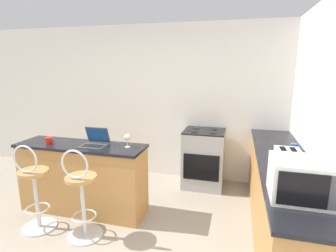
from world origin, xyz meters
The scene contains 13 objects.
wall_back centered at (0.00, 2.30, 1.30)m, with size 12.00×0.06×2.60m.
breakfast_bar centered at (-0.48, 0.80, 0.47)m, with size 1.70×0.50×0.93m.
counter_right centered at (1.98, 0.88, 0.47)m, with size 0.58×2.80×0.93m.
bar_stool_near centered at (-0.79, 0.29, 0.51)m, with size 0.40×0.40×1.07m.
bar_stool_far centered at (-0.16, 0.29, 0.51)m, with size 0.40×0.40×1.07m.
laptop centered at (-0.27, 0.82, 0.99)m, with size 0.32×0.28×0.22m.
microwave centered at (1.95, -0.02, 1.08)m, with size 0.46×0.38×0.31m.
toaster centered at (1.96, 0.64, 1.02)m, with size 0.25×0.28×0.18m.
stove_range centered at (0.97, 1.97, 0.46)m, with size 0.64×0.56×0.94m.
mug_red centered at (-0.88, 0.73, 0.97)m, with size 0.10×0.08×0.09m.
mug_white centered at (1.93, 0.95, 0.97)m, with size 0.09×0.07×0.09m.
wine_glass_short centered at (0.16, 0.85, 1.05)m, with size 0.08×0.08×0.17m.
mug_blue centered at (2.11, 1.17, 0.98)m, with size 0.09×0.07×0.10m.
Camera 1 is at (1.45, -2.03, 1.90)m, focal length 28.00 mm.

